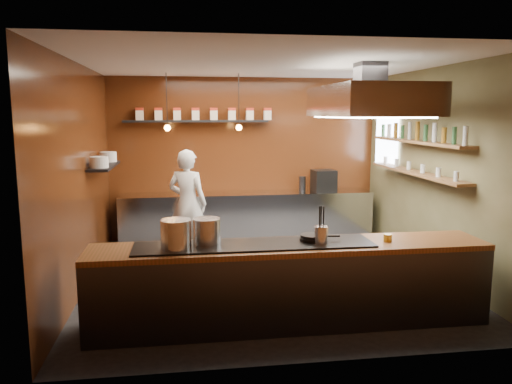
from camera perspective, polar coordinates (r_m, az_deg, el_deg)
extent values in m
plane|color=black|center=(7.28, 1.21, -9.77)|extent=(5.00, 5.00, 0.00)
plane|color=#39170A|center=(9.41, -1.26, 3.85)|extent=(5.00, 0.00, 5.00)
plane|color=#39170A|center=(6.98, -19.43, 1.56)|extent=(0.00, 5.00, 5.00)
plane|color=#4E4C2C|center=(7.76, 19.80, 2.23)|extent=(0.00, 5.00, 5.00)
plane|color=silver|center=(6.93, 1.29, 14.45)|extent=(5.00, 5.00, 0.00)
plane|color=white|center=(9.24, 14.71, 5.95)|extent=(0.00, 1.00, 1.00)
cube|color=silver|center=(9.24, -0.99, -2.83)|extent=(4.60, 0.65, 0.90)
cube|color=#38383D|center=(5.65, 3.93, -10.78)|extent=(4.40, 0.70, 0.86)
cube|color=brown|center=(5.52, 3.98, -6.28)|extent=(4.40, 0.72, 0.06)
cube|color=black|center=(5.44, -0.16, -6.05)|extent=(2.60, 0.55, 0.02)
cube|color=black|center=(9.16, -6.82, 8.04)|extent=(2.60, 0.26, 0.04)
cube|color=black|center=(7.93, -16.94, 2.87)|extent=(0.30, 1.40, 0.04)
cube|color=brown|center=(7.92, 17.92, 5.51)|extent=(0.26, 2.80, 0.04)
cube|color=brown|center=(7.95, 17.76, 2.13)|extent=(0.26, 2.80, 0.04)
cube|color=#38383D|center=(6.87, 12.91, 13.02)|extent=(0.35, 0.35, 0.30)
cube|color=silver|center=(6.85, 12.81, 10.10)|extent=(1.20, 2.00, 0.40)
cube|color=white|center=(6.85, 12.75, 8.34)|extent=(1.00, 1.80, 0.02)
cylinder|color=black|center=(8.51, -10.17, 10.25)|extent=(0.01, 0.01, 0.90)
sphere|color=orange|center=(8.51, -10.09, 7.22)|extent=(0.10, 0.10, 0.10)
cylinder|color=black|center=(8.55, -1.98, 10.38)|extent=(0.01, 0.01, 0.90)
sphere|color=orange|center=(8.55, -1.96, 7.36)|extent=(0.10, 0.10, 0.10)
cube|color=beige|center=(9.19, -13.15, 8.53)|extent=(0.13, 0.13, 0.17)
cube|color=#AF2815|center=(9.19, -13.17, 9.21)|extent=(0.13, 0.13, 0.05)
cube|color=beige|center=(9.17, -11.08, 8.59)|extent=(0.13, 0.13, 0.17)
cube|color=#AF2815|center=(9.17, -11.10, 9.28)|extent=(0.14, 0.13, 0.05)
cube|color=beige|center=(9.16, -9.00, 8.65)|extent=(0.13, 0.13, 0.17)
cube|color=#AF2815|center=(9.16, -9.02, 9.34)|extent=(0.13, 0.13, 0.05)
cube|color=beige|center=(9.16, -6.92, 8.69)|extent=(0.13, 0.13, 0.17)
cube|color=#AF2815|center=(9.16, -6.94, 9.38)|extent=(0.14, 0.13, 0.05)
cube|color=beige|center=(9.18, -4.85, 8.73)|extent=(0.13, 0.13, 0.17)
cube|color=#AF2815|center=(9.18, -4.86, 9.41)|extent=(0.14, 0.13, 0.05)
cube|color=beige|center=(9.20, -2.78, 8.75)|extent=(0.13, 0.13, 0.17)
cube|color=#AF2815|center=(9.20, -2.79, 9.43)|extent=(0.14, 0.13, 0.05)
cube|color=beige|center=(9.24, -0.73, 8.76)|extent=(0.13, 0.13, 0.17)
cube|color=#AF2815|center=(9.24, -0.73, 9.44)|extent=(0.14, 0.13, 0.05)
cube|color=beige|center=(9.29, 1.30, 8.76)|extent=(0.13, 0.13, 0.17)
cube|color=#AF2815|center=(9.29, 1.31, 9.44)|extent=(0.14, 0.13, 0.05)
cylinder|color=silver|center=(7.48, -17.49, 3.27)|extent=(0.26, 0.26, 0.16)
cylinder|color=silver|center=(8.36, -16.52, 3.88)|extent=(0.26, 0.26, 0.16)
cylinder|color=silver|center=(6.77, 22.82, 5.91)|extent=(0.06, 0.06, 0.24)
cylinder|color=#2D5933|center=(6.99, 21.72, 6.05)|extent=(0.06, 0.06, 0.24)
cylinder|color=#8C601E|center=(7.22, 20.69, 6.18)|extent=(0.06, 0.06, 0.24)
cylinder|color=silver|center=(7.45, 19.73, 6.30)|extent=(0.06, 0.06, 0.24)
cylinder|color=#2D5933|center=(7.68, 18.82, 6.41)|extent=(0.06, 0.06, 0.24)
cylinder|color=#8C601E|center=(7.91, 17.97, 6.52)|extent=(0.06, 0.06, 0.24)
cylinder|color=silver|center=(8.14, 17.16, 6.61)|extent=(0.06, 0.06, 0.24)
cylinder|color=#2D5933|center=(8.38, 16.40, 6.70)|extent=(0.06, 0.06, 0.24)
cylinder|color=#8C601E|center=(8.62, 15.68, 6.79)|extent=(0.06, 0.06, 0.24)
cylinder|color=silver|center=(8.86, 15.00, 6.86)|extent=(0.06, 0.06, 0.24)
cylinder|color=#2D5933|center=(9.09, 14.35, 6.94)|extent=(0.06, 0.06, 0.24)
cylinder|color=silver|center=(6.94, 21.92, 1.67)|extent=(0.07, 0.07, 0.13)
cylinder|color=silver|center=(7.34, 20.13, 2.13)|extent=(0.07, 0.07, 0.13)
cylinder|color=silver|center=(7.74, 18.53, 2.54)|extent=(0.07, 0.07, 0.13)
cylinder|color=silver|center=(8.15, 17.08, 2.92)|extent=(0.07, 0.07, 0.13)
cylinder|color=silver|center=(8.57, 15.77, 3.25)|extent=(0.07, 0.07, 0.13)
cylinder|color=silver|center=(8.99, 14.59, 3.55)|extent=(0.07, 0.07, 0.13)
cylinder|color=silver|center=(5.28, -9.13, -4.79)|extent=(0.39, 0.39, 0.31)
cylinder|color=silver|center=(5.44, -5.64, -4.46)|extent=(0.37, 0.37, 0.28)
cylinder|color=silver|center=(5.47, 7.46, -4.88)|extent=(0.18, 0.18, 0.19)
cylinder|color=black|center=(5.60, 6.42, -5.37)|extent=(0.28, 0.28, 0.03)
cylinder|color=black|center=(5.59, 6.43, -5.03)|extent=(0.26, 0.26, 0.03)
cylinder|color=black|center=(5.62, 8.65, -4.99)|extent=(0.18, 0.05, 0.02)
cylinder|color=gold|center=(5.80, 14.81, -5.08)|extent=(0.11, 0.11, 0.08)
cube|color=black|center=(9.36, 7.75, 1.29)|extent=(0.43, 0.41, 0.40)
imported|color=white|center=(8.19, -7.84, -1.33)|extent=(0.76, 0.65, 1.77)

